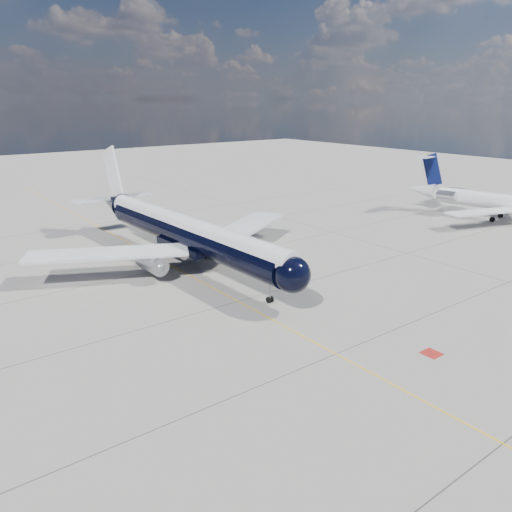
{
  "coord_description": "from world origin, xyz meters",
  "views": [
    {
      "loc": [
        -29.29,
        -32.05,
        21.4
      ],
      "look_at": [
        4.06,
        12.07,
        4.0
      ],
      "focal_mm": 35.0,
      "sensor_mm": 36.0,
      "label": 1
    }
  ],
  "objects": [
    {
      "name": "ground",
      "position": [
        0.0,
        30.0,
        0.0
      ],
      "size": [
        320.0,
        320.0,
        0.0
      ],
      "primitive_type": "plane",
      "color": "gray",
      "rests_on": "ground"
    },
    {
      "name": "main_airliner",
      "position": [
        2.09,
        25.75,
        4.46
      ],
      "size": [
        40.84,
        49.67,
        14.36
      ],
      "rotation": [
        0.0,
        0.0,
        0.03
      ],
      "color": "black",
      "rests_on": "ground"
    },
    {
      "name": "red_marking",
      "position": [
        6.8,
        -10.0,
        0.0
      ],
      "size": [
        1.6,
        1.6,
        0.01
      ],
      "primitive_type": "cube",
      "color": "maroon",
      "rests_on": "ground"
    },
    {
      "name": "regional_jet",
      "position": [
        60.7,
        14.23,
        3.6
      ],
      "size": [
        28.96,
        33.62,
        11.42
      ],
      "rotation": [
        0.0,
        0.0,
        0.17
      ],
      "color": "white",
      "rests_on": "ground"
    },
    {
      "name": "taxiway_centerline",
      "position": [
        0.0,
        25.0,
        0.0
      ],
      "size": [
        0.16,
        160.0,
        0.01
      ],
      "primitive_type": "cube",
      "color": "yellow",
      "rests_on": "ground"
    }
  ]
}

